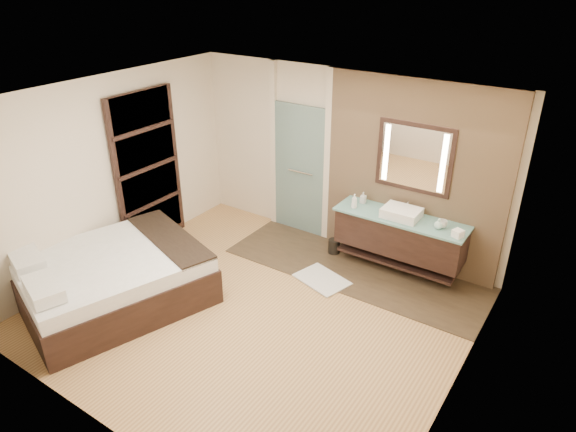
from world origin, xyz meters
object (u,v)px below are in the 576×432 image
Objects in this scene: mirror_unit at (414,158)px; bed at (113,279)px; waste_bin at (334,247)px; vanity at (400,235)px.

mirror_unit is 0.40× the size of bed.
bed is 3.22m from waste_bin.
vanity is 8.14× the size of waste_bin.
bed is 11.58× the size of waste_bin.
vanity is at bearing -90.00° from mirror_unit.
waste_bin is (-0.98, -0.32, -1.54)m from mirror_unit.
waste_bin is at bearing -175.34° from vanity.
vanity reaches higher than bed.
vanity is 1.75× the size of mirror_unit.
mirror_unit is 4.67× the size of waste_bin.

